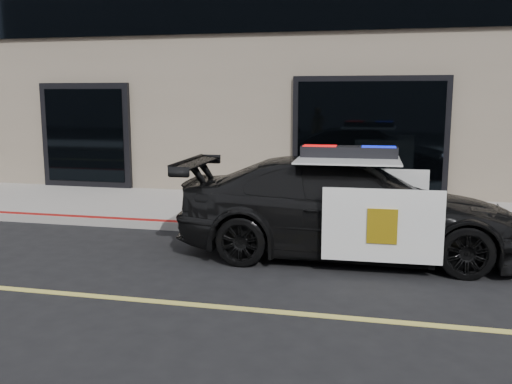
# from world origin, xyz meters

# --- Properties ---
(ground) EXTENTS (120.00, 120.00, 0.00)m
(ground) POSITION_xyz_m (0.00, 0.00, 0.00)
(ground) COLOR black
(ground) RESTS_ON ground
(sidewalk_n) EXTENTS (60.00, 3.50, 0.15)m
(sidewalk_n) POSITION_xyz_m (0.00, 5.25, 0.07)
(sidewalk_n) COLOR gray
(sidewalk_n) RESTS_ON ground
(police_car) EXTENTS (2.56, 5.31, 1.69)m
(police_car) POSITION_xyz_m (-1.14, 2.59, 0.76)
(police_car) COLOR black
(police_car) RESTS_ON ground
(fire_hydrant) EXTENTS (0.32, 0.45, 0.72)m
(fire_hydrant) POSITION_xyz_m (-3.85, 4.38, 0.49)
(fire_hydrant) COLOR beige
(fire_hydrant) RESTS_ON sidewalk_n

